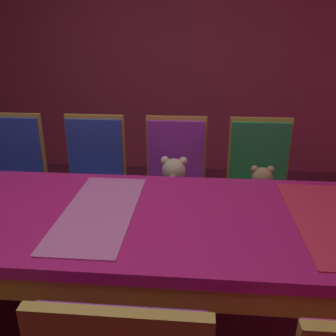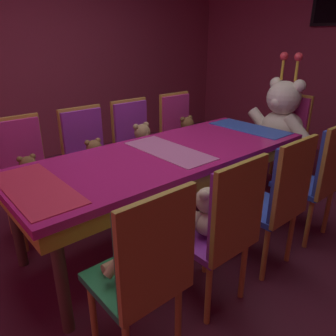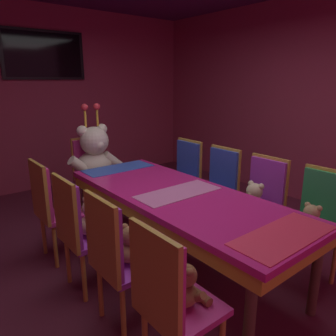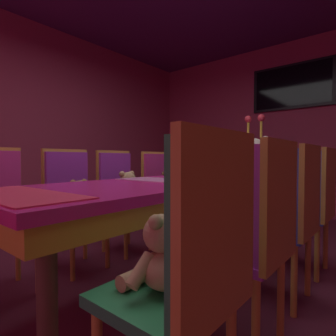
# 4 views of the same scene
# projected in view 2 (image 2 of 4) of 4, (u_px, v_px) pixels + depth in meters

# --- Properties ---
(ground_plane) EXTENTS (7.90, 7.90, 0.00)m
(ground_plane) POSITION_uv_depth(u_px,v_px,m) (169.00, 232.00, 2.81)
(ground_plane) COLOR #591E33
(wall_left) EXTENTS (0.12, 6.40, 2.80)m
(wall_left) POSITION_uv_depth(u_px,v_px,m) (34.00, 51.00, 4.11)
(wall_left) COLOR #99334C
(wall_left) RESTS_ON ground_plane
(banquet_table) EXTENTS (0.90, 2.42, 0.75)m
(banquet_table) POSITION_uv_depth(u_px,v_px,m) (169.00, 161.00, 2.56)
(banquet_table) COLOR #C61E72
(banquet_table) RESTS_ON ground_plane
(chair_left_0) EXTENTS (0.42, 0.41, 0.98)m
(chair_left_0) POSITION_uv_depth(u_px,v_px,m) (23.00, 165.00, 2.64)
(chair_left_0) COLOR #CC338C
(chair_left_0) RESTS_ON ground_plane
(teddy_left_0) EXTENTS (0.21, 0.28, 0.26)m
(teddy_left_0) POSITION_uv_depth(u_px,v_px,m) (30.00, 174.00, 2.55)
(teddy_left_0) COLOR brown
(teddy_left_0) RESTS_ON chair_left_0
(chair_left_1) EXTENTS (0.42, 0.41, 0.98)m
(chair_left_1) POSITION_uv_depth(u_px,v_px,m) (87.00, 151.00, 2.98)
(chair_left_1) COLOR purple
(chair_left_1) RESTS_ON ground_plane
(teddy_left_1) EXTENTS (0.23, 0.29, 0.28)m
(teddy_left_1) POSITION_uv_depth(u_px,v_px,m) (95.00, 157.00, 2.89)
(teddy_left_1) COLOR olive
(teddy_left_1) RESTS_ON chair_left_1
(chair_left_2) EXTENTS (0.42, 0.41, 0.98)m
(chair_left_2) POSITION_uv_depth(u_px,v_px,m) (134.00, 139.00, 3.33)
(chair_left_2) COLOR purple
(chair_left_2) RESTS_ON ground_plane
(teddy_left_2) EXTENTS (0.27, 0.34, 0.32)m
(teddy_left_2) POSITION_uv_depth(u_px,v_px,m) (143.00, 142.00, 3.23)
(teddy_left_2) COLOR tan
(teddy_left_2) RESTS_ON chair_left_2
(chair_left_3) EXTENTS (0.42, 0.41, 0.98)m
(chair_left_3) POSITION_uv_depth(u_px,v_px,m) (179.00, 128.00, 3.70)
(chair_left_3) COLOR #CC338C
(chair_left_3) RESTS_ON ground_plane
(teddy_left_3) EXTENTS (0.25, 0.32, 0.30)m
(teddy_left_3) POSITION_uv_depth(u_px,v_px,m) (187.00, 132.00, 3.60)
(teddy_left_3) COLOR brown
(teddy_left_3) RESTS_ON chair_left_3
(chair_right_0) EXTENTS (0.42, 0.41, 0.98)m
(chair_right_0) POSITION_uv_depth(u_px,v_px,m) (148.00, 266.00, 1.48)
(chair_right_0) COLOR #268C4C
(chair_right_0) RESTS_ON ground_plane
(teddy_right_0) EXTENTS (0.22, 0.28, 0.26)m
(teddy_right_0) POSITION_uv_depth(u_px,v_px,m) (130.00, 256.00, 1.59)
(teddy_right_0) COLOR tan
(teddy_right_0) RESTS_ON chair_right_0
(chair_right_1) EXTENTS (0.42, 0.41, 0.98)m
(chair_right_1) POSITION_uv_depth(u_px,v_px,m) (226.00, 223.00, 1.82)
(chair_right_1) COLOR purple
(chair_right_1) RESTS_ON ground_plane
(teddy_right_1) EXTENTS (0.25, 0.33, 0.31)m
(teddy_right_1) POSITION_uv_depth(u_px,v_px,m) (207.00, 214.00, 1.93)
(teddy_right_1) COLOR beige
(teddy_right_1) RESTS_ON chair_right_1
(chair_right_2) EXTENTS (0.42, 0.41, 0.98)m
(chair_right_2) POSITION_uv_depth(u_px,v_px,m) (281.00, 194.00, 2.16)
(chair_right_2) COLOR #2D47B2
(chair_right_2) RESTS_ON ground_plane
(chair_right_3) EXTENTS (0.42, 0.41, 0.98)m
(chair_right_3) POSITION_uv_depth(u_px,v_px,m) (322.00, 172.00, 2.51)
(chair_right_3) COLOR #2D47B2
(chair_right_3) RESTS_ON ground_plane
(throne_chair) EXTENTS (0.41, 0.42, 0.98)m
(throne_chair) POSITION_uv_depth(u_px,v_px,m) (287.00, 130.00, 3.65)
(throne_chair) COLOR #CC338C
(throne_chair) RESTS_ON ground_plane
(king_teddy_bear) EXTENTS (0.75, 0.58, 0.96)m
(king_teddy_bear) POSITION_uv_depth(u_px,v_px,m) (281.00, 117.00, 3.48)
(king_teddy_bear) COLOR silver
(king_teddy_bear) RESTS_ON throne_chair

